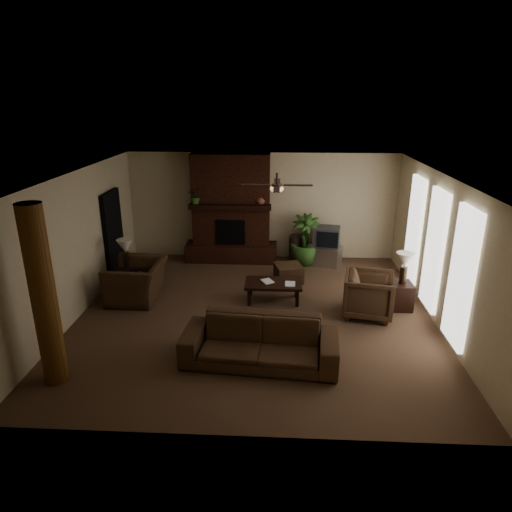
# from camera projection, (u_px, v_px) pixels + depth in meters

# --- Properties ---
(room_shell) EXTENTS (7.00, 7.00, 7.00)m
(room_shell) POSITION_uv_depth(u_px,v_px,m) (255.00, 248.00, 8.72)
(room_shell) COLOR brown
(room_shell) RESTS_ON ground
(fireplace) EXTENTS (2.40, 0.70, 2.80)m
(fireplace) POSITION_uv_depth(u_px,v_px,m) (231.00, 217.00, 11.87)
(fireplace) COLOR #431E11
(fireplace) RESTS_ON ground
(windows) EXTENTS (0.08, 3.65, 2.35)m
(windows) POSITION_uv_depth(u_px,v_px,m) (434.00, 250.00, 8.75)
(windows) COLOR white
(windows) RESTS_ON ground
(log_column) EXTENTS (0.36, 0.36, 2.80)m
(log_column) POSITION_uv_depth(u_px,v_px,m) (44.00, 297.00, 6.61)
(log_column) COLOR brown
(log_column) RESTS_ON ground
(doorway) EXTENTS (0.10, 1.00, 2.10)m
(doorway) POSITION_uv_depth(u_px,v_px,m) (114.00, 236.00, 10.70)
(doorway) COLOR black
(doorway) RESTS_ON ground
(ceiling_fan) EXTENTS (1.35, 1.35, 0.37)m
(ceiling_fan) POSITION_uv_depth(u_px,v_px,m) (277.00, 187.00, 8.60)
(ceiling_fan) COLOR black
(ceiling_fan) RESTS_ON ceiling
(sofa) EXTENTS (2.59, 0.97, 0.99)m
(sofa) POSITION_uv_depth(u_px,v_px,m) (260.00, 335.00, 7.38)
(sofa) COLOR #422D1C
(sofa) RESTS_ON ground
(armchair_left) EXTENTS (0.85, 1.29, 1.12)m
(armchair_left) POSITION_uv_depth(u_px,v_px,m) (136.00, 275.00, 9.70)
(armchair_left) COLOR #422D1C
(armchair_left) RESTS_ON ground
(armchair_right) EXTENTS (1.04, 1.09, 0.97)m
(armchair_right) POSITION_uv_depth(u_px,v_px,m) (369.00, 293.00, 8.99)
(armchair_right) COLOR #422D1C
(armchair_right) RESTS_ON ground
(coffee_table) EXTENTS (1.20, 0.70, 0.43)m
(coffee_table) POSITION_uv_depth(u_px,v_px,m) (273.00, 285.00, 9.65)
(coffee_table) COLOR black
(coffee_table) RESTS_ON ground
(ottoman) EXTENTS (0.73, 0.73, 0.40)m
(ottoman) POSITION_uv_depth(u_px,v_px,m) (289.00, 273.00, 10.75)
(ottoman) COLOR #422D1C
(ottoman) RESTS_ON ground
(tv_stand) EXTENTS (0.98, 0.79, 0.50)m
(tv_stand) POSITION_uv_depth(u_px,v_px,m) (324.00, 255.00, 11.82)
(tv_stand) COLOR #BBBBBD
(tv_stand) RESTS_ON ground
(tv) EXTENTS (0.73, 0.63, 0.52)m
(tv) POSITION_uv_depth(u_px,v_px,m) (326.00, 237.00, 11.59)
(tv) COLOR #37373A
(tv) RESTS_ON tv_stand
(floor_vase) EXTENTS (0.34, 0.34, 0.77)m
(floor_vase) POSITION_uv_depth(u_px,v_px,m) (295.00, 246.00, 11.96)
(floor_vase) COLOR #32251B
(floor_vase) RESTS_ON ground
(floor_plant) EXTENTS (0.76, 1.32, 0.73)m
(floor_plant) POSITION_uv_depth(u_px,v_px,m) (305.00, 250.00, 11.81)
(floor_plant) COLOR #345923
(floor_plant) RESTS_ON ground
(side_table_left) EXTENTS (0.56, 0.56, 0.55)m
(side_table_left) POSITION_uv_depth(u_px,v_px,m) (129.00, 278.00, 10.27)
(side_table_left) COLOR black
(side_table_left) RESTS_ON ground
(lamp_left) EXTENTS (0.42, 0.42, 0.65)m
(lamp_left) POSITION_uv_depth(u_px,v_px,m) (125.00, 248.00, 9.98)
(lamp_left) COLOR black
(lamp_left) RESTS_ON side_table_left
(side_table_right) EXTENTS (0.52, 0.52, 0.55)m
(side_table_right) POSITION_uv_depth(u_px,v_px,m) (399.00, 296.00, 9.36)
(side_table_right) COLOR black
(side_table_right) RESTS_ON ground
(lamp_right) EXTENTS (0.46, 0.46, 0.65)m
(lamp_right) POSITION_uv_depth(u_px,v_px,m) (405.00, 262.00, 9.13)
(lamp_right) COLOR black
(lamp_right) RESTS_ON side_table_right
(mantel_plant) EXTENTS (0.48, 0.51, 0.33)m
(mantel_plant) POSITION_uv_depth(u_px,v_px,m) (196.00, 198.00, 11.51)
(mantel_plant) COLOR #345923
(mantel_plant) RESTS_ON fireplace
(mantel_vase) EXTENTS (0.25, 0.26, 0.22)m
(mantel_vase) POSITION_uv_depth(u_px,v_px,m) (261.00, 200.00, 11.48)
(mantel_vase) COLOR brown
(mantel_vase) RESTS_ON fireplace
(book_a) EXTENTS (0.20, 0.13, 0.29)m
(book_a) POSITION_uv_depth(u_px,v_px,m) (263.00, 276.00, 9.55)
(book_a) COLOR #999999
(book_a) RESTS_ON coffee_table
(book_b) EXTENTS (0.21, 0.03, 0.29)m
(book_b) POSITION_uv_depth(u_px,v_px,m) (285.00, 278.00, 9.47)
(book_b) COLOR #999999
(book_b) RESTS_ON coffee_table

